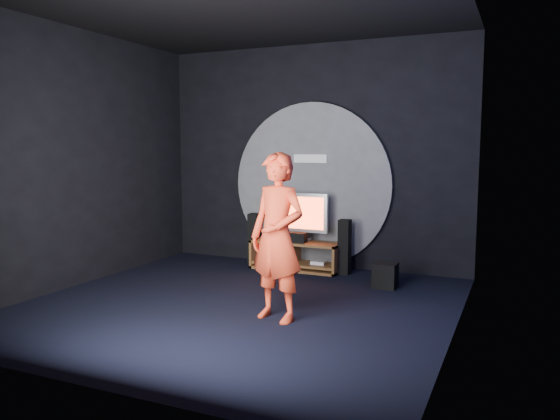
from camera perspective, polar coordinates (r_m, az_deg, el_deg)
The scene contains 15 objects.
floor at distance 6.72m, azimuth -4.32°, elevation -9.85°, with size 5.00×5.00×0.00m, color black.
back_wall at distance 8.72m, azimuth 3.44°, elevation 5.60°, with size 5.00×0.04×3.50m, color black.
front_wall at distance 4.41m, azimuth -20.18°, elevation 4.26°, with size 5.00×0.04×3.50m, color black.
left_wall at distance 7.95m, azimuth -20.57°, elevation 5.10°, with size 0.04×5.00×3.50m, color black.
right_wall at distance 5.69m, azimuth 18.33°, elevation 4.76°, with size 0.04×5.00×3.50m, color black.
ceiling at distance 6.64m, azimuth -4.60°, elevation 20.56°, with size 5.00×5.00×0.01m, color black.
wall_disc_panel at distance 8.69m, azimuth 3.29°, elevation 2.63°, with size 2.60×0.11×2.60m.
media_console at distance 8.51m, azimuth 1.70°, elevation -4.97°, with size 1.41×0.45×0.45m.
tv at distance 8.47m, azimuth 1.84°, elevation -0.49°, with size 0.98×0.22×0.74m.
center_speaker at distance 8.37m, azimuth 1.43°, elevation -2.86°, with size 0.40×0.15×0.15m, color black.
remote at distance 8.50m, azimuth -0.95°, elevation -3.15°, with size 0.18×0.05×0.02m, color black.
tower_speaker_left at distance 8.94m, azimuth -2.69°, elevation -3.00°, with size 0.16×0.18×0.82m, color black.
tower_speaker_right at distance 8.23m, azimuth 6.76°, elevation -3.86°, with size 0.16×0.18×0.82m, color black.
subwoofer at distance 7.58m, azimuth 10.95°, elevation -6.73°, with size 0.31×0.31×0.34m, color black.
player at distance 5.95m, azimuth -0.28°, elevation -2.85°, with size 0.67×0.44×1.85m, color red.
Camera 1 is at (3.07, -5.66, 1.90)m, focal length 35.00 mm.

